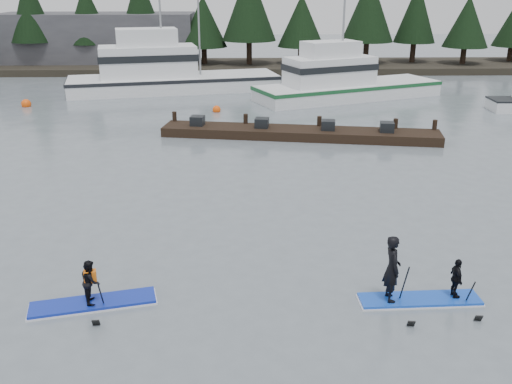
{
  "coord_description": "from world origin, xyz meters",
  "views": [
    {
      "loc": [
        -0.45,
        -12.0,
        7.76
      ],
      "look_at": [
        0.0,
        6.0,
        1.1
      ],
      "focal_mm": 40.0,
      "sensor_mm": 36.0,
      "label": 1
    }
  ],
  "objects_px": {
    "fishing_boat_medium": "(344,90)",
    "paddleboard_solo": "(92,292)",
    "floating_dock": "(299,133)",
    "fishing_boat_large": "(168,82)",
    "paddleboard_duo": "(412,279)"
  },
  "relations": [
    {
      "from": "fishing_boat_medium",
      "to": "paddleboard_solo",
      "type": "distance_m",
      "value": 29.28
    },
    {
      "from": "fishing_boat_medium",
      "to": "floating_dock",
      "type": "relative_size",
      "value": 0.94
    },
    {
      "from": "fishing_boat_large",
      "to": "paddleboard_duo",
      "type": "height_order",
      "value": "fishing_boat_large"
    },
    {
      "from": "fishing_boat_large",
      "to": "fishing_boat_medium",
      "type": "bearing_deg",
      "value": -26.72
    },
    {
      "from": "fishing_boat_large",
      "to": "floating_dock",
      "type": "distance_m",
      "value": 16.34
    },
    {
      "from": "fishing_boat_large",
      "to": "paddleboard_solo",
      "type": "distance_m",
      "value": 30.43
    },
    {
      "from": "paddleboard_solo",
      "to": "paddleboard_duo",
      "type": "relative_size",
      "value": 1.03
    },
    {
      "from": "fishing_boat_large",
      "to": "fishing_boat_medium",
      "type": "distance_m",
      "value": 13.11
    },
    {
      "from": "paddleboard_duo",
      "to": "fishing_boat_medium",
      "type": "bearing_deg",
      "value": 81.81
    },
    {
      "from": "fishing_boat_large",
      "to": "paddleboard_duo",
      "type": "distance_m",
      "value": 31.97
    },
    {
      "from": "fishing_boat_large",
      "to": "floating_dock",
      "type": "relative_size",
      "value": 1.1
    },
    {
      "from": "fishing_boat_medium",
      "to": "paddleboard_duo",
      "type": "relative_size",
      "value": 4.39
    },
    {
      "from": "fishing_boat_large",
      "to": "floating_dock",
      "type": "height_order",
      "value": "fishing_boat_large"
    },
    {
      "from": "fishing_boat_medium",
      "to": "paddleboard_duo",
      "type": "xyz_separation_m",
      "value": [
        -2.86,
        -27.18,
        0.1
      ]
    },
    {
      "from": "floating_dock",
      "to": "paddleboard_duo",
      "type": "relative_size",
      "value": 4.65
    }
  ]
}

